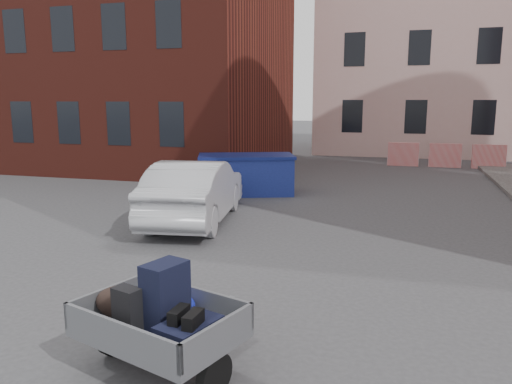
% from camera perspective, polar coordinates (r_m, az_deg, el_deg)
% --- Properties ---
extents(ground, '(120.00, 120.00, 0.00)m').
position_cam_1_polar(ground, '(8.17, -1.78, -9.65)').
color(ground, '#38383A').
rests_on(ground, ground).
extents(building_brick, '(12.00, 10.00, 14.00)m').
position_cam_1_polar(building_brick, '(23.64, -13.75, 20.43)').
color(building_brick, '#591E16').
rests_on(building_brick, ground).
extents(building_pink, '(16.00, 8.00, 14.00)m').
position_cam_1_polar(building_pink, '(29.81, 24.22, 17.71)').
color(building_pink, '#D3AAA2').
rests_on(building_pink, ground).
extents(far_building, '(6.00, 6.00, 8.00)m').
position_cam_1_polar(far_building, '(36.88, -21.63, 11.64)').
color(far_building, maroon).
rests_on(far_building, ground).
extents(barriers, '(4.70, 0.18, 1.00)m').
position_cam_1_polar(barriers, '(22.49, 20.81, 3.93)').
color(barriers, red).
rests_on(barriers, ground).
extents(trailer, '(1.86, 1.97, 1.20)m').
position_cam_1_polar(trailer, '(5.37, -11.09, -14.00)').
color(trailer, black).
rests_on(trailer, ground).
extents(dumpster, '(3.17, 2.37, 1.19)m').
position_cam_1_polar(dumpster, '(15.06, -1.14, 2.05)').
color(dumpster, navy).
rests_on(dumpster, ground).
extents(silver_car, '(2.18, 4.56, 1.44)m').
position_cam_1_polar(silver_car, '(11.69, -6.97, 0.12)').
color(silver_car, '#B0B2B8').
rests_on(silver_car, ground).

